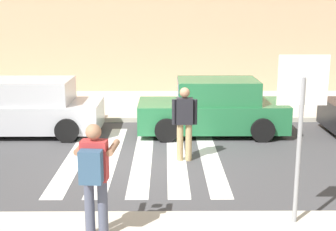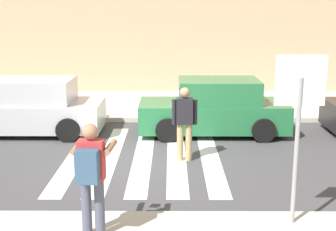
{
  "view_description": "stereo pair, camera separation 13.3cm",
  "coord_description": "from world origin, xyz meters",
  "px_view_note": "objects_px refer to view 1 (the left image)",
  "views": [
    {
      "loc": [
        0.53,
        -10.5,
        3.49
      ],
      "look_at": [
        0.6,
        -0.2,
        1.1
      ],
      "focal_mm": 50.0,
      "sensor_mm": 36.0,
      "label": 1
    },
    {
      "loc": [
        0.66,
        -10.51,
        3.49
      ],
      "look_at": [
        0.6,
        -0.2,
        1.1
      ],
      "focal_mm": 50.0,
      "sensor_mm": 36.0,
      "label": 2
    }
  ],
  "objects_px": {
    "stop_sign": "(302,103)",
    "pedestrian_crossing": "(185,120)",
    "parked_car_green": "(213,108)",
    "photographer_with_backpack": "(94,171)",
    "parked_car_silver": "(29,109)"
  },
  "relations": [
    {
      "from": "pedestrian_crossing",
      "to": "photographer_with_backpack",
      "type": "bearing_deg",
      "value": -110.47
    },
    {
      "from": "parked_car_silver",
      "to": "parked_car_green",
      "type": "xyz_separation_m",
      "value": [
        5.18,
        0.0,
        0.0
      ]
    },
    {
      "from": "parked_car_green",
      "to": "photographer_with_backpack",
      "type": "bearing_deg",
      "value": -110.58
    },
    {
      "from": "stop_sign",
      "to": "photographer_with_backpack",
      "type": "relative_size",
      "value": 1.54
    },
    {
      "from": "parked_car_silver",
      "to": "parked_car_green",
      "type": "bearing_deg",
      "value": 0.0
    },
    {
      "from": "stop_sign",
      "to": "parked_car_silver",
      "type": "xyz_separation_m",
      "value": [
        -5.88,
        5.89,
        -1.36
      ]
    },
    {
      "from": "photographer_with_backpack",
      "to": "pedestrian_crossing",
      "type": "xyz_separation_m",
      "value": [
        1.48,
        3.96,
        -0.19
      ]
    },
    {
      "from": "photographer_with_backpack",
      "to": "parked_car_silver",
      "type": "bearing_deg",
      "value": 113.66
    },
    {
      "from": "photographer_with_backpack",
      "to": "pedestrian_crossing",
      "type": "distance_m",
      "value": 4.23
    },
    {
      "from": "photographer_with_backpack",
      "to": "parked_car_green",
      "type": "height_order",
      "value": "photographer_with_backpack"
    },
    {
      "from": "pedestrian_crossing",
      "to": "parked_car_silver",
      "type": "distance_m",
      "value": 4.9
    },
    {
      "from": "stop_sign",
      "to": "pedestrian_crossing",
      "type": "distance_m",
      "value": 4.01
    },
    {
      "from": "stop_sign",
      "to": "parked_car_silver",
      "type": "relative_size",
      "value": 0.65
    },
    {
      "from": "stop_sign",
      "to": "parked_car_green",
      "type": "relative_size",
      "value": 0.65
    },
    {
      "from": "parked_car_green",
      "to": "pedestrian_crossing",
      "type": "bearing_deg",
      "value": -110.76
    }
  ]
}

